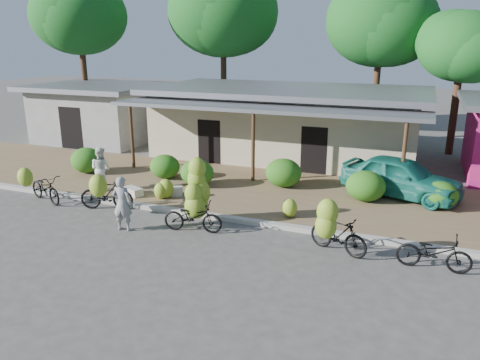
# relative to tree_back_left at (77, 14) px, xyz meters

# --- Properties ---
(ground) EXTENTS (100.00, 100.00, 0.00)m
(ground) POSITION_rel_tree_back_left_xyz_m (13.69, -13.11, -6.99)
(ground) COLOR #494644
(ground) RESTS_ON ground
(sidewalk) EXTENTS (60.00, 6.00, 0.12)m
(sidewalk) POSITION_rel_tree_back_left_xyz_m (13.69, -8.11, -6.93)
(sidewalk) COLOR olive
(sidewalk) RESTS_ON ground
(curb) EXTENTS (60.00, 0.25, 0.15)m
(curb) POSITION_rel_tree_back_left_xyz_m (13.69, -11.11, -6.91)
(curb) COLOR #A8A399
(curb) RESTS_ON ground
(shop_main) EXTENTS (13.00, 8.50, 3.35)m
(shop_main) POSITION_rel_tree_back_left_xyz_m (13.69, -2.18, -5.27)
(shop_main) COLOR beige
(shop_main) RESTS_ON ground
(shop_grey) EXTENTS (7.00, 6.00, 3.15)m
(shop_grey) POSITION_rel_tree_back_left_xyz_m (2.69, -2.12, -5.37)
(shop_grey) COLOR gray
(shop_grey) RESTS_ON ground
(tree_back_left) EXTENTS (5.72, 5.64, 9.14)m
(tree_back_left) POSITION_rel_tree_back_left_xyz_m (0.00, 0.00, 0.00)
(tree_back_left) COLOR #47291C
(tree_back_left) RESTS_ON ground
(tree_far_center) EXTENTS (6.51, 6.49, 9.68)m
(tree_far_center) POSITION_rel_tree_back_left_xyz_m (8.00, 3.00, 0.20)
(tree_far_center) COLOR #47291C
(tree_far_center) RESTS_ON ground
(tree_center_right) EXTENTS (5.93, 5.87, 8.77)m
(tree_center_right) POSITION_rel_tree_back_left_xyz_m (17.00, 3.50, -0.46)
(tree_center_right) COLOR #47291C
(tree_center_right) RESTS_ON ground
(tree_near_right) EXTENTS (4.33, 4.14, 6.94)m
(tree_near_right) POSITION_rel_tree_back_left_xyz_m (21.00, 1.50, -1.67)
(tree_near_right) COLOR #47291C
(tree_near_right) RESTS_ON ground
(hedge_0) EXTENTS (1.37, 1.23, 1.07)m
(hedge_0) POSITION_rel_tree_back_left_xyz_m (6.74, -8.45, -6.33)
(hedge_0) COLOR #174F12
(hedge_0) RESTS_ON sidewalk
(hedge_1) EXTENTS (1.24, 1.12, 0.97)m
(hedge_1) POSITION_rel_tree_back_left_xyz_m (10.23, -7.97, -6.38)
(hedge_1) COLOR #174F12
(hedge_1) RESTS_ON sidewalk
(hedge_2) EXTENTS (1.31, 1.18, 1.02)m
(hedge_2) POSITION_rel_tree_back_left_xyz_m (11.92, -8.43, -6.36)
(hedge_2) COLOR #174F12
(hedge_2) RESTS_ON sidewalk
(hedge_3) EXTENTS (1.39, 1.25, 1.09)m
(hedge_3) POSITION_rel_tree_back_left_xyz_m (15.04, -7.33, -6.32)
(hedge_3) COLOR #174F12
(hedge_3) RESTS_ON sidewalk
(hedge_4) EXTENTS (1.37, 1.23, 1.07)m
(hedge_4) POSITION_rel_tree_back_left_xyz_m (18.17, -7.88, -6.33)
(hedge_4) COLOR #174F12
(hedge_4) RESTS_ON sidewalk
(hedge_5) EXTENTS (1.15, 1.04, 0.90)m
(hedge_5) POSITION_rel_tree_back_left_xyz_m (20.59, -7.71, -6.42)
(hedge_5) COLOR #174F12
(hedge_5) RESTS_ON sidewalk
(bike_far_left) EXTENTS (2.00, 1.47, 1.38)m
(bike_far_left) POSITION_rel_tree_back_left_xyz_m (7.56, -11.83, -6.43)
(bike_far_left) COLOR black
(bike_far_left) RESTS_ON ground
(bike_left) EXTENTS (1.88, 1.39, 1.41)m
(bike_left) POSITION_rel_tree_back_left_xyz_m (10.14, -11.75, -6.35)
(bike_left) COLOR black
(bike_left) RESTS_ON ground
(bike_center) EXTENTS (1.87, 1.31, 2.17)m
(bike_center) POSITION_rel_tree_back_left_xyz_m (13.64, -12.02, -6.18)
(bike_center) COLOR black
(bike_center) RESTS_ON ground
(bike_right) EXTENTS (1.79, 1.38, 1.68)m
(bike_right) POSITION_rel_tree_back_left_xyz_m (17.91, -12.33, -6.28)
(bike_right) COLOR black
(bike_right) RESTS_ON ground
(bike_far_right) EXTENTS (1.79, 0.63, 0.94)m
(bike_far_right) POSITION_rel_tree_back_left_xyz_m (20.37, -12.29, -6.52)
(bike_far_right) COLOR black
(bike_far_right) RESTS_ON ground
(loose_banana_a) EXTENTS (0.48, 0.40, 0.59)m
(loose_banana_a) POSITION_rel_tree_back_left_xyz_m (11.41, -10.32, -6.57)
(loose_banana_a) COLOR #9CB72D
(loose_banana_a) RESTS_ON sidewalk
(loose_banana_b) EXTENTS (0.56, 0.48, 0.70)m
(loose_banana_b) POSITION_rel_tree_back_left_xyz_m (11.54, -10.16, -6.52)
(loose_banana_b) COLOR #9CB72D
(loose_banana_b) RESTS_ON sidewalk
(loose_banana_c) EXTENTS (0.49, 0.42, 0.61)m
(loose_banana_c) POSITION_rel_tree_back_left_xyz_m (16.14, -10.39, -6.56)
(loose_banana_c) COLOR #9CB72D
(loose_banana_c) RESTS_ON sidewalk
(sack_near) EXTENTS (0.94, 0.70, 0.30)m
(sack_near) POSITION_rel_tree_back_left_xyz_m (11.53, -9.86, -6.72)
(sack_near) COLOR beige
(sack_near) RESTS_ON sidewalk
(sack_far) EXTENTS (0.84, 0.62, 0.28)m
(sack_far) POSITION_rel_tree_back_left_xyz_m (10.26, -10.33, -6.73)
(sack_far) COLOR beige
(sack_far) RESTS_ON sidewalk
(vendor) EXTENTS (0.66, 0.48, 1.69)m
(vendor) POSITION_rel_tree_back_left_xyz_m (11.69, -12.95, -6.14)
(vendor) COLOR gray
(vendor) RESTS_ON ground
(bystander) EXTENTS (0.81, 0.64, 1.62)m
(bystander) POSITION_rel_tree_back_left_xyz_m (8.79, -10.16, -6.06)
(bystander) COLOR white
(bystander) RESTS_ON sidewalk
(teal_van) EXTENTS (4.55, 2.99, 1.44)m
(teal_van) POSITION_rel_tree_back_left_xyz_m (19.26, -6.91, -6.15)
(teal_van) COLOR #197160
(teal_van) RESTS_ON sidewalk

